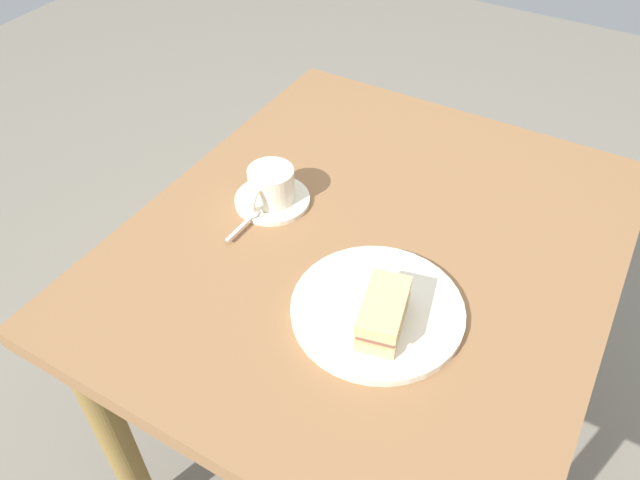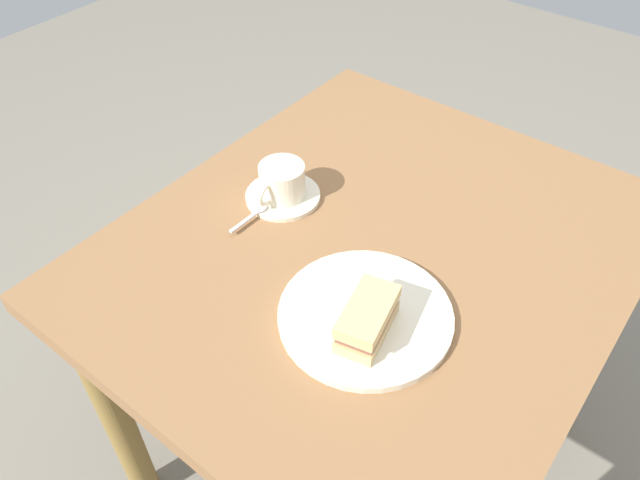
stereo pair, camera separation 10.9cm
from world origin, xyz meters
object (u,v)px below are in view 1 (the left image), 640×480
(coffee_cup, at_px, (271,184))
(spoon, at_px, (248,220))
(coffee_saucer, at_px, (272,200))
(sandwich_plate, at_px, (377,310))
(sandwich_front, at_px, (383,313))
(dining_table, at_px, (369,281))

(coffee_cup, distance_m, spoon, 0.09)
(coffee_saucer, bearing_deg, sandwich_plate, 63.73)
(coffee_saucer, height_order, coffee_cup, coffee_cup)
(sandwich_front, height_order, spoon, sandwich_front)
(sandwich_plate, height_order, sandwich_front, sandwich_front)
(dining_table, bearing_deg, coffee_saucer, -88.33)
(dining_table, height_order, coffee_saucer, coffee_saucer)
(spoon, bearing_deg, sandwich_plate, 77.04)
(dining_table, distance_m, sandwich_plate, 0.22)
(sandwich_front, xyz_separation_m, coffee_cup, (-0.18, -0.33, 0.00))
(spoon, bearing_deg, sandwich_front, 73.00)
(sandwich_plate, xyz_separation_m, coffee_saucer, (-0.15, -0.31, -0.00))
(sandwich_plate, height_order, coffee_cup, coffee_cup)
(coffee_saucer, xyz_separation_m, spoon, (0.08, -0.00, 0.01))
(dining_table, xyz_separation_m, coffee_cup, (0.01, -0.22, 0.17))
(dining_table, height_order, coffee_cup, coffee_cup)
(coffee_saucer, bearing_deg, sandwich_front, 61.11)
(dining_table, height_order, sandwich_plate, sandwich_plate)
(coffee_saucer, bearing_deg, spoon, -1.40)
(dining_table, bearing_deg, sandwich_front, 30.45)
(dining_table, bearing_deg, coffee_cup, -87.89)
(dining_table, relative_size, coffee_cup, 8.31)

